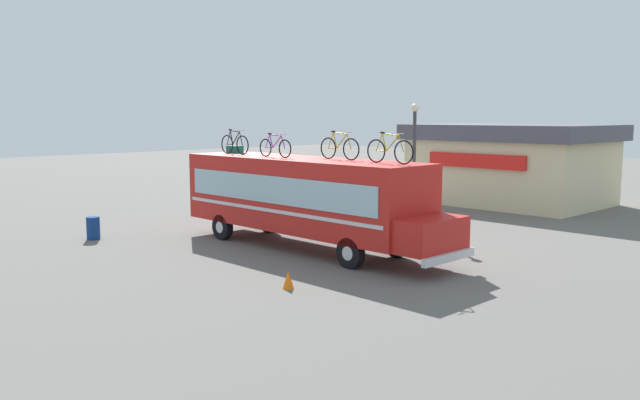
{
  "coord_description": "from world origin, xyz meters",
  "views": [
    {
      "loc": [
        16.84,
        -15.53,
        4.63
      ],
      "look_at": [
        0.96,
        0.0,
        1.78
      ],
      "focal_mm": 36.84,
      "sensor_mm": 36.0,
      "label": 1
    }
  ],
  "objects_px": {
    "luggage_bag_1": "(235,149)",
    "rooftop_bicycle_4": "(390,150)",
    "rooftop_bicycle_2": "(275,147)",
    "bus": "(305,195)",
    "street_lamp": "(414,154)",
    "trash_bin": "(93,228)",
    "rooftop_bicycle_3": "(339,148)",
    "rooftop_bicycle_1": "(235,144)",
    "traffic_cone": "(288,280)"
  },
  "relations": [
    {
      "from": "rooftop_bicycle_3",
      "to": "trash_bin",
      "type": "distance_m",
      "value": 10.01
    },
    {
      "from": "luggage_bag_1",
      "to": "trash_bin",
      "type": "xyz_separation_m",
      "value": [
        -2.49,
        -4.83,
        -2.88
      ]
    },
    {
      "from": "rooftop_bicycle_2",
      "to": "rooftop_bicycle_4",
      "type": "relative_size",
      "value": 0.93
    },
    {
      "from": "bus",
      "to": "street_lamp",
      "type": "relative_size",
      "value": 2.22
    },
    {
      "from": "rooftop_bicycle_2",
      "to": "rooftop_bicycle_3",
      "type": "relative_size",
      "value": 0.95
    },
    {
      "from": "rooftop_bicycle_3",
      "to": "rooftop_bicycle_1",
      "type": "bearing_deg",
      "value": -172.5
    },
    {
      "from": "rooftop_bicycle_1",
      "to": "rooftop_bicycle_2",
      "type": "distance_m",
      "value": 2.49
    },
    {
      "from": "bus",
      "to": "rooftop_bicycle_3",
      "type": "relative_size",
      "value": 6.33
    },
    {
      "from": "rooftop_bicycle_2",
      "to": "rooftop_bicycle_3",
      "type": "bearing_deg",
      "value": 16.93
    },
    {
      "from": "rooftop_bicycle_1",
      "to": "rooftop_bicycle_4",
      "type": "height_order",
      "value": "rooftop_bicycle_4"
    },
    {
      "from": "trash_bin",
      "to": "street_lamp",
      "type": "distance_m",
      "value": 12.85
    },
    {
      "from": "luggage_bag_1",
      "to": "rooftop_bicycle_4",
      "type": "xyz_separation_m",
      "value": [
        7.99,
        -0.1,
        0.26
      ]
    },
    {
      "from": "rooftop_bicycle_2",
      "to": "traffic_cone",
      "type": "relative_size",
      "value": 3.51
    },
    {
      "from": "rooftop_bicycle_2",
      "to": "trash_bin",
      "type": "height_order",
      "value": "rooftop_bicycle_2"
    },
    {
      "from": "street_lamp",
      "to": "trash_bin",
      "type": "bearing_deg",
      "value": -124.2
    },
    {
      "from": "rooftop_bicycle_3",
      "to": "rooftop_bicycle_4",
      "type": "bearing_deg",
      "value": -5.6
    },
    {
      "from": "rooftop_bicycle_2",
      "to": "street_lamp",
      "type": "height_order",
      "value": "street_lamp"
    },
    {
      "from": "rooftop_bicycle_2",
      "to": "luggage_bag_1",
      "type": "bearing_deg",
      "value": 169.02
    },
    {
      "from": "luggage_bag_1",
      "to": "rooftop_bicycle_4",
      "type": "bearing_deg",
      "value": -0.71
    },
    {
      "from": "rooftop_bicycle_4",
      "to": "traffic_cone",
      "type": "relative_size",
      "value": 3.78
    },
    {
      "from": "rooftop_bicycle_3",
      "to": "rooftop_bicycle_4",
      "type": "distance_m",
      "value": 2.38
    },
    {
      "from": "rooftop_bicycle_3",
      "to": "trash_bin",
      "type": "relative_size",
      "value": 2.09
    },
    {
      "from": "luggage_bag_1",
      "to": "rooftop_bicycle_1",
      "type": "distance_m",
      "value": 0.89
    },
    {
      "from": "bus",
      "to": "traffic_cone",
      "type": "bearing_deg",
      "value": -47.96
    },
    {
      "from": "bus",
      "to": "street_lamp",
      "type": "bearing_deg",
      "value": 87.37
    },
    {
      "from": "rooftop_bicycle_2",
      "to": "rooftop_bicycle_3",
      "type": "height_order",
      "value": "rooftop_bicycle_3"
    },
    {
      "from": "rooftop_bicycle_3",
      "to": "street_lamp",
      "type": "xyz_separation_m",
      "value": [
        -1.03,
        5.44,
        -0.48
      ]
    },
    {
      "from": "bus",
      "to": "rooftop_bicycle_4",
      "type": "distance_m",
      "value": 4.05
    },
    {
      "from": "bus",
      "to": "luggage_bag_1",
      "type": "distance_m",
      "value": 4.56
    },
    {
      "from": "trash_bin",
      "to": "bus",
      "type": "bearing_deg",
      "value": 34.06
    },
    {
      "from": "trash_bin",
      "to": "rooftop_bicycle_2",
      "type": "bearing_deg",
      "value": 36.71
    },
    {
      "from": "rooftop_bicycle_3",
      "to": "street_lamp",
      "type": "height_order",
      "value": "street_lamp"
    },
    {
      "from": "luggage_bag_1",
      "to": "rooftop_bicycle_2",
      "type": "height_order",
      "value": "rooftop_bicycle_2"
    },
    {
      "from": "rooftop_bicycle_4",
      "to": "luggage_bag_1",
      "type": "bearing_deg",
      "value": 179.29
    },
    {
      "from": "rooftop_bicycle_1",
      "to": "rooftop_bicycle_4",
      "type": "relative_size",
      "value": 0.93
    },
    {
      "from": "rooftop_bicycle_1",
      "to": "rooftop_bicycle_3",
      "type": "bearing_deg",
      "value": 7.5
    },
    {
      "from": "luggage_bag_1",
      "to": "rooftop_bicycle_4",
      "type": "relative_size",
      "value": 0.31
    },
    {
      "from": "traffic_cone",
      "to": "trash_bin",
      "type": "bearing_deg",
      "value": -177.07
    },
    {
      "from": "rooftop_bicycle_2",
      "to": "rooftop_bicycle_4",
      "type": "xyz_separation_m",
      "value": [
        4.82,
        0.51,
        0.04
      ]
    },
    {
      "from": "rooftop_bicycle_1",
      "to": "rooftop_bicycle_4",
      "type": "xyz_separation_m",
      "value": [
        7.31,
        0.42,
        0.01
      ]
    },
    {
      "from": "rooftop_bicycle_1",
      "to": "trash_bin",
      "type": "distance_m",
      "value": 6.2
    },
    {
      "from": "trash_bin",
      "to": "street_lamp",
      "type": "xyz_separation_m",
      "value": [
        7.07,
        10.4,
        2.66
      ]
    },
    {
      "from": "rooftop_bicycle_1",
      "to": "street_lamp",
      "type": "bearing_deg",
      "value": 57.32
    },
    {
      "from": "bus",
      "to": "rooftop_bicycle_2",
      "type": "distance_m",
      "value": 2.06
    },
    {
      "from": "luggage_bag_1",
      "to": "rooftop_bicycle_3",
      "type": "distance_m",
      "value": 5.63
    },
    {
      "from": "bus",
      "to": "rooftop_bicycle_2",
      "type": "bearing_deg",
      "value": -161.46
    },
    {
      "from": "bus",
      "to": "luggage_bag_1",
      "type": "xyz_separation_m",
      "value": [
        -4.32,
        0.23,
        1.44
      ]
    },
    {
      "from": "traffic_cone",
      "to": "rooftop_bicycle_2",
      "type": "bearing_deg",
      "value": 142.64
    },
    {
      "from": "rooftop_bicycle_3",
      "to": "street_lamp",
      "type": "bearing_deg",
      "value": 100.76
    },
    {
      "from": "rooftop_bicycle_3",
      "to": "street_lamp",
      "type": "distance_m",
      "value": 5.56
    }
  ]
}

